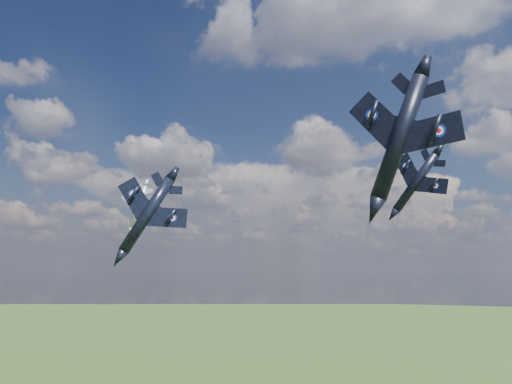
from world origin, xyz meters
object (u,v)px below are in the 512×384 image
at_px(jet_lead_navy, 147,214).
at_px(jet_high_navy, 416,182).
at_px(jet_left_silver, 139,207).
at_px(jet_right_navy, 399,138).

xyz_separation_m(jet_lead_navy, jet_high_navy, (35.65, 27.75, 7.04)).
distance_m(jet_high_navy, jet_left_silver, 54.75).
relative_size(jet_right_navy, jet_left_silver, 1.20).
xyz_separation_m(jet_lead_navy, jet_left_silver, (-19.05, 26.76, 4.96)).
bearing_deg(jet_left_silver, jet_lead_navy, -65.40).
height_order(jet_right_navy, jet_high_navy, jet_high_navy).
relative_size(jet_lead_navy, jet_right_navy, 1.11).
xyz_separation_m(jet_high_navy, jet_left_silver, (-54.70, -0.99, -2.08)).
bearing_deg(jet_high_navy, jet_left_silver, -162.46).
height_order(jet_high_navy, jet_left_silver, jet_high_navy).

